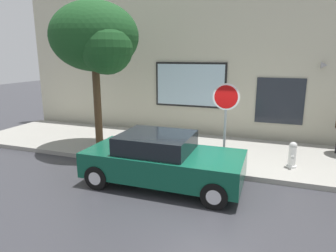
{
  "coord_description": "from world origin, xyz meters",
  "views": [
    {
      "loc": [
        1.44,
        -7.07,
        3.44
      ],
      "look_at": [
        -1.72,
        1.8,
        1.2
      ],
      "focal_mm": 31.76,
      "sensor_mm": 36.0,
      "label": 1
    }
  ],
  "objects": [
    {
      "name": "ground_plane",
      "position": [
        0.0,
        0.0,
        0.0
      ],
      "size": [
        60.0,
        60.0,
        0.0
      ],
      "primitive_type": "plane",
      "color": "#333338"
    },
    {
      "name": "sidewalk",
      "position": [
        0.0,
        3.0,
        0.07
      ],
      "size": [
        20.0,
        4.0,
        0.15
      ],
      "primitive_type": "cube",
      "color": "gray",
      "rests_on": "ground"
    },
    {
      "name": "building_facade",
      "position": [
        -0.01,
        5.5,
        3.48
      ],
      "size": [
        20.0,
        0.67,
        7.0
      ],
      "color": "beige",
      "rests_on": "ground"
    },
    {
      "name": "parked_car",
      "position": [
        -1.25,
        0.02,
        0.69
      ],
      "size": [
        4.22,
        1.95,
        1.4
      ],
      "color": "#0F4C38",
      "rests_on": "ground"
    },
    {
      "name": "fire_hydrant",
      "position": [
        2.12,
        2.14,
        0.54
      ],
      "size": [
        0.3,
        0.44,
        0.79
      ],
      "color": "white",
      "rests_on": "sidewalk"
    },
    {
      "name": "street_tree",
      "position": [
        -4.35,
        1.94,
        3.97
      ],
      "size": [
        3.15,
        2.68,
        5.11
      ],
      "color": "#4C3823",
      "rests_on": "sidewalk"
    },
    {
      "name": "stop_sign",
      "position": [
        0.19,
        1.33,
        1.94
      ],
      "size": [
        0.76,
        0.1,
        2.53
      ],
      "color": "gray",
      "rests_on": "sidewalk"
    }
  ]
}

